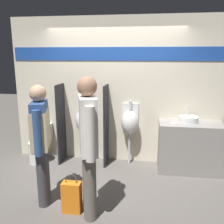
# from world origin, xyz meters

# --- Properties ---
(ground_plane) EXTENTS (16.00, 16.00, 0.00)m
(ground_plane) POSITION_xyz_m (0.00, 0.00, 0.00)
(ground_plane) COLOR #5B5651
(display_wall) EXTENTS (3.93, 0.07, 2.70)m
(display_wall) POSITION_xyz_m (0.00, 0.60, 1.36)
(display_wall) COLOR beige
(display_wall) RESTS_ON ground_plane
(sink_counter) EXTENTS (1.09, 0.56, 0.87)m
(sink_counter) POSITION_xyz_m (1.37, 0.29, 0.44)
(sink_counter) COLOR gray
(sink_counter) RESTS_ON ground_plane
(sink_basin) EXTENTS (0.34, 0.34, 0.24)m
(sink_basin) POSITION_xyz_m (1.32, 0.35, 0.92)
(sink_basin) COLOR silver
(sink_basin) RESTS_ON sink_counter
(cell_phone) EXTENTS (0.07, 0.14, 0.01)m
(cell_phone) POSITION_xyz_m (1.04, 0.18, 0.88)
(cell_phone) COLOR #B7B7BC
(cell_phone) RESTS_ON sink_counter
(divider_near_counter) EXTENTS (0.03, 0.42, 1.49)m
(divider_near_counter) POSITION_xyz_m (-1.00, 0.36, 0.75)
(divider_near_counter) COLOR black
(divider_near_counter) RESTS_ON ground_plane
(divider_mid) EXTENTS (0.03, 0.42, 1.49)m
(divider_mid) POSITION_xyz_m (-0.14, 0.36, 0.75)
(divider_mid) COLOR black
(divider_mid) RESTS_ON ground_plane
(urinal_near_counter) EXTENTS (0.32, 0.30, 1.19)m
(urinal_near_counter) POSITION_xyz_m (-0.57, 0.43, 0.80)
(urinal_near_counter) COLOR silver
(urinal_near_counter) RESTS_ON ground_plane
(urinal_far) EXTENTS (0.32, 0.30, 1.19)m
(urinal_far) POSITION_xyz_m (0.29, 0.43, 0.80)
(urinal_far) COLOR silver
(urinal_far) RESTS_ON ground_plane
(toilet) EXTENTS (0.36, 0.52, 0.85)m
(toilet) POSITION_xyz_m (-1.43, 0.29, 0.30)
(toilet) COLOR silver
(toilet) RESTS_ON ground_plane
(person_in_vest) EXTENTS (0.32, 0.56, 1.65)m
(person_in_vest) POSITION_xyz_m (-0.78, -1.03, 0.96)
(person_in_vest) COLOR #3D3D42
(person_in_vest) RESTS_ON ground_plane
(person_with_lanyard) EXTENTS (0.33, 0.60, 1.78)m
(person_with_lanyard) POSITION_xyz_m (-0.08, -1.21, 0.98)
(person_with_lanyard) COLOR #666056
(person_with_lanyard) RESTS_ON ground_plane
(shopping_bag) EXTENTS (0.25, 0.14, 0.54)m
(shopping_bag) POSITION_xyz_m (-0.33, -1.19, 0.21)
(shopping_bag) COLOR orange
(shopping_bag) RESTS_ON ground_plane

